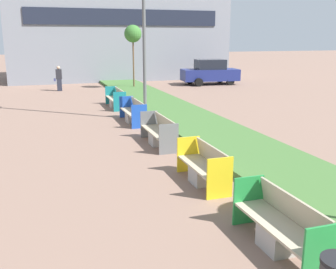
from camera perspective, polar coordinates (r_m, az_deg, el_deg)
planter_grass_strip at (r=11.32m, az=14.34°, el=-3.91°), size 2.80×120.00×0.18m
building_backdrop at (r=35.08m, az=-7.43°, el=15.53°), size 17.77×7.39×8.99m
bench_green_frame at (r=6.99m, az=16.07°, el=-13.07°), size 0.65×2.11×0.94m
bench_yellow_frame at (r=9.61m, az=5.22°, el=-5.02°), size 0.65×1.96×0.94m
bench_grey_frame at (r=12.96m, az=-1.27°, el=0.10°), size 0.65×2.27×0.94m
bench_blue_frame at (r=16.46m, az=-5.04°, el=3.05°), size 0.65×2.38×0.94m
bench_teal_frame at (r=20.11m, az=-7.54°, el=4.98°), size 0.65×2.35×0.94m
street_lamp_post at (r=16.73m, az=-3.56°, el=18.80°), size 0.24×0.44×9.01m
sapling_tree_far at (r=27.06m, az=-5.12°, el=14.28°), size 1.15×1.15×4.26m
pedestrian_walking at (r=27.06m, az=-15.56°, el=7.85°), size 0.53×0.24×1.64m
parked_car_distant at (r=29.87m, az=6.11°, el=8.98°), size 4.37×2.23×1.86m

